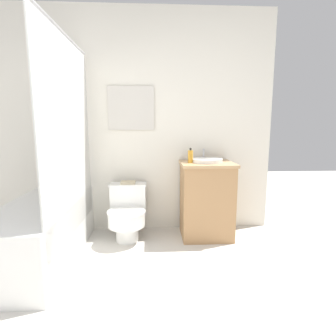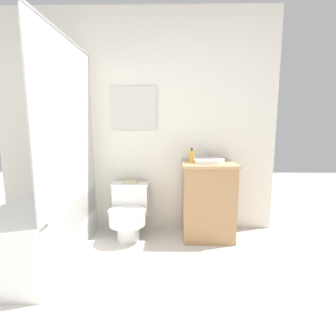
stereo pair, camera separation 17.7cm
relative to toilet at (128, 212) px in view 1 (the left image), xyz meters
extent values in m
cube|color=silver|center=(0.05, 0.30, 0.95)|extent=(3.20, 0.05, 2.50)
cube|color=beige|center=(0.04, 0.26, 1.12)|extent=(0.52, 0.02, 0.48)
cube|color=silver|center=(0.04, 0.26, 1.12)|extent=(0.49, 0.01, 0.45)
cube|color=white|center=(-0.74, -0.43, -0.03)|extent=(0.61, 1.41, 0.52)
cube|color=silver|center=(-0.44, -0.43, 0.81)|extent=(0.01, 1.30, 1.69)
cylinder|color=#B7B7BC|center=(-0.44, -0.43, 1.67)|extent=(0.02, 1.30, 0.02)
cylinder|color=white|center=(0.00, -0.07, -0.20)|extent=(0.24, 0.24, 0.19)
cylinder|color=white|center=(0.00, -0.11, -0.04)|extent=(0.38, 0.38, 0.14)
cylinder|color=white|center=(0.00, -0.11, 0.04)|extent=(0.39, 0.39, 0.02)
cube|color=white|center=(0.00, 0.13, 0.10)|extent=(0.39, 0.19, 0.33)
cube|color=white|center=(0.00, 0.13, 0.28)|extent=(0.41, 0.20, 0.02)
cube|color=#AD7F51|center=(0.86, 0.02, 0.10)|extent=(0.54, 0.46, 0.80)
cube|color=tan|center=(0.86, 0.02, 0.52)|extent=(0.57, 0.49, 0.03)
cylinder|color=white|center=(0.86, 0.04, 0.55)|extent=(0.34, 0.34, 0.04)
cylinder|color=silver|center=(0.86, 0.23, 0.60)|extent=(0.02, 0.02, 0.13)
cylinder|color=gold|center=(0.68, 0.00, 0.60)|extent=(0.05, 0.05, 0.13)
cylinder|color=black|center=(0.68, 0.00, 0.68)|extent=(0.02, 0.02, 0.02)
cube|color=beige|center=(0.00, 0.13, 0.30)|extent=(0.16, 0.13, 0.02)
camera|label=1|loc=(0.30, -2.75, 0.92)|focal=28.00mm
camera|label=2|loc=(0.48, -2.75, 0.92)|focal=28.00mm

